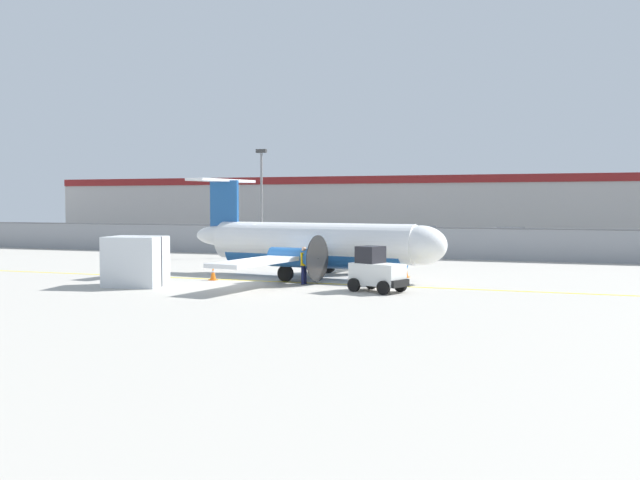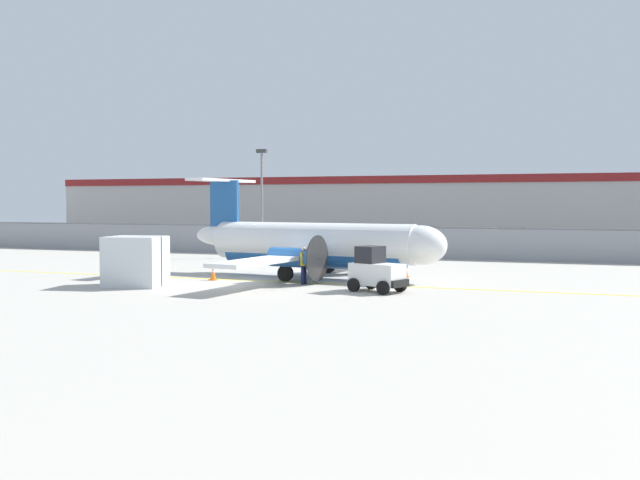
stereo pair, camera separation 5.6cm
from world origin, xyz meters
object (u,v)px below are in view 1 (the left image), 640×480
traffic_cone_near_right (213,274)px  parked_car_1 (265,237)px  ground_crew_worker (304,263)px  apron_light_pole (262,193)px  commuter_airplane (318,245)px  baggage_tug (376,271)px  parked_car_3 (420,235)px  parked_car_6 (582,241)px  cargo_container (136,261)px  parked_car_2 (340,234)px  parked_car_0 (260,232)px  traffic_cone_near_left (406,271)px  parked_car_5 (512,237)px  parked_car_4 (453,238)px

traffic_cone_near_right → parked_car_1: size_ratio=0.15×
ground_crew_worker → apron_light_pole: 16.68m
traffic_cone_near_right → apron_light_pole: apron_light_pole is taller
commuter_airplane → ground_crew_worker: bearing=-74.6°
baggage_tug → parked_car_3: baggage_tug is taller
parked_car_6 → apron_light_pole: size_ratio=0.60×
cargo_container → parked_car_6: cargo_container is taller
commuter_airplane → parked_car_3: 27.13m
ground_crew_worker → parked_car_3: bearing=98.3°
parked_car_2 → commuter_airplane: bearing=107.3°
cargo_container → traffic_cone_near_right: (2.09, 3.27, -0.79)m
parked_car_0 → apron_light_pole: bearing=-71.1°
commuter_airplane → apron_light_pole: (-7.96, 11.16, 2.70)m
traffic_cone_near_left → parked_car_5: (3.26, 24.89, 0.58)m
traffic_cone_near_left → traffic_cone_near_right: size_ratio=1.00×
parked_car_4 → cargo_container: bearing=-102.3°
ground_crew_worker → parked_car_5: (6.95, 29.33, -0.06)m
traffic_cone_near_left → parked_car_2: 28.26m
parked_car_5 → parked_car_1: bearing=-170.6°
cargo_container → parked_car_2: size_ratio=0.63×
baggage_tug → parked_car_0: (-20.18, 33.26, 0.04)m
parked_car_2 → parked_car_3: size_ratio=1.00×
ground_crew_worker → parked_car_2: same height
traffic_cone_near_right → baggage_tug: bearing=-11.2°
ground_crew_worker → parked_car_1: 26.72m
parked_car_4 → parked_car_5: bearing=29.2°
cargo_container → parked_car_5: size_ratio=0.62×
baggage_tug → parked_car_2: 33.76m
parked_car_2 → apron_light_pole: apron_light_pole is taller
parked_car_6 → apron_light_pole: apron_light_pole is taller
parked_car_0 → parked_car_5: bearing=-11.7°
parked_car_4 → apron_light_pole: 17.44m
traffic_cone_near_right → parked_car_1: (-7.64, 23.51, 0.58)m
ground_crew_worker → parked_car_5: same height
parked_car_3 → parked_car_5: 7.69m
parked_car_0 → parked_car_3: same height
commuter_airplane → parked_car_3: size_ratio=3.78×
parked_car_1 → parked_car_5: bearing=-170.8°
parked_car_5 → parked_car_4: bearing=-162.4°
parked_car_4 → baggage_tug: bearing=-82.8°
cargo_container → parked_car_5: 35.20m
parked_car_2 → parked_car_4: (10.39, -2.91, 0.00)m
apron_light_pole → parked_car_4: bearing=50.7°
baggage_tug → ground_crew_worker: size_ratio=1.51×
ground_crew_worker → parked_car_6: 28.00m
commuter_airplane → baggage_tug: bearing=-38.6°
traffic_cone_near_left → parked_car_1: bearing=129.7°
parked_car_0 → parked_car_1: 9.05m
traffic_cone_near_right → parked_car_0: (-11.73, 31.59, 0.58)m
ground_crew_worker → cargo_container: 7.45m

